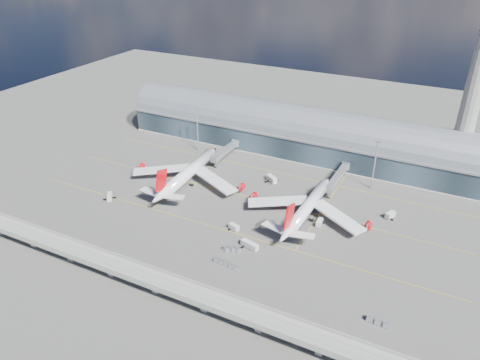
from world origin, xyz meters
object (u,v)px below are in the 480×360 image
at_px(floodlight_mast_left, 197,129).
at_px(service_truck_4, 390,215).
at_px(floodlight_mast_right, 375,164).
at_px(cargo_train_2, 378,322).
at_px(airliner_left, 187,174).
at_px(cargo_train_0, 232,249).
at_px(service_truck_3, 319,222).
at_px(service_truck_0, 110,197).
at_px(cargo_train_1, 226,264).
at_px(service_truck_1, 234,227).
at_px(service_truck_5, 272,179).
at_px(control_tower, 476,81).
at_px(airliner_right, 307,208).

distance_m(floodlight_mast_left, service_truck_4, 116.74).
height_order(floodlight_mast_right, cargo_train_2, floodlight_mast_right).
relative_size(airliner_left, service_truck_4, 11.66).
bearing_deg(cargo_train_0, service_truck_3, -14.75).
bearing_deg(service_truck_0, cargo_train_1, -52.29).
relative_size(service_truck_3, cargo_train_1, 0.46).
height_order(service_truck_1, service_truck_5, service_truck_5).
xyz_separation_m(airliner_left, cargo_train_0, (46.29, -39.88, -4.69)).
bearing_deg(floodlight_mast_right, cargo_train_2, -75.61).
relative_size(floodlight_mast_right, service_truck_5, 3.65).
relative_size(control_tower, service_truck_0, 16.30).
xyz_separation_m(control_tower, service_truck_0, (-143.20, -95.01, -50.27)).
bearing_deg(cargo_train_2, airliner_right, 34.64).
height_order(control_tower, cargo_train_1, control_tower).
xyz_separation_m(airliner_left, airliner_right, (64.30, -2.73, -0.66)).
xyz_separation_m(service_truck_3, cargo_train_1, (-22.62, -42.94, -0.49)).
bearing_deg(cargo_train_0, cargo_train_2, -80.41).
bearing_deg(floodlight_mast_left, cargo_train_0, -50.81).
distance_m(airliner_left, cargo_train_0, 61.28).
distance_m(service_truck_0, service_truck_1, 64.74).
height_order(airliner_left, service_truck_0, airliner_left).
xyz_separation_m(control_tower, service_truck_4, (-21.26, -51.30, -50.19)).
distance_m(airliner_right, service_truck_5, 36.04).
bearing_deg(service_truck_1, floodlight_mast_left, 58.29).
bearing_deg(floodlight_mast_left, service_truck_1, -48.23).
height_order(floodlight_mast_left, cargo_train_2, floodlight_mast_left).
bearing_deg(service_truck_5, floodlight_mast_right, -36.20).
bearing_deg(service_truck_5, floodlight_mast_left, 107.84).
relative_size(control_tower, service_truck_5, 14.61).
bearing_deg(service_truck_5, service_truck_1, -141.58).
distance_m(service_truck_4, service_truck_5, 60.80).
relative_size(service_truck_3, service_truck_4, 0.97).
bearing_deg(service_truck_0, service_truck_1, -34.44).
height_order(airliner_left, service_truck_1, airliner_left).
bearing_deg(control_tower, service_truck_4, -112.51).
bearing_deg(cargo_train_0, airliner_right, -4.04).
relative_size(floodlight_mast_right, service_truck_0, 4.07).
distance_m(floodlight_mast_left, service_truck_1, 85.58).
xyz_separation_m(floodlight_mast_left, service_truck_1, (56.43, -63.17, -12.25)).
xyz_separation_m(control_tower, floodlight_mast_right, (-35.00, -28.00, -38.00)).
relative_size(airliner_right, cargo_train_0, 8.07).
relative_size(control_tower, airliner_left, 1.62).
bearing_deg(service_truck_4, service_truck_0, -137.81).
bearing_deg(control_tower, service_truck_1, -130.76).
relative_size(control_tower, service_truck_1, 19.95).
bearing_deg(service_truck_0, airliner_left, 13.12).
xyz_separation_m(service_truck_0, service_truck_1, (64.63, 3.84, 0.02)).
xyz_separation_m(service_truck_5, cargo_train_0, (9.19, -60.58, -0.83)).
bearing_deg(service_truck_1, service_truck_0, 109.91).
height_order(airliner_right, cargo_train_2, airliner_right).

